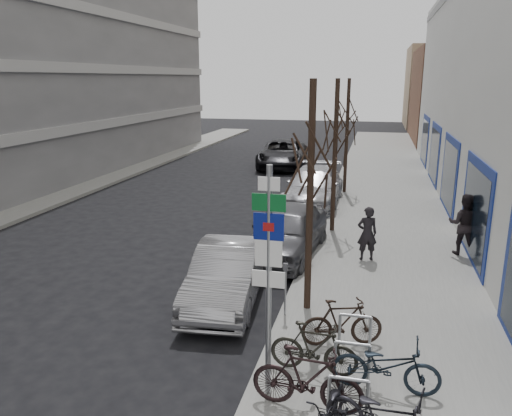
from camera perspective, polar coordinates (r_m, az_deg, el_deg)
The scene contains 25 objects.
ground at distance 10.13m, azimuth -12.77°, elevation -18.68°, with size 120.00×120.00×0.00m, color black.
sidewalk_east at distance 18.33m, azimuth 14.58°, elevation -3.08°, with size 5.00×70.00×0.15m, color slate.
sidewalk_west at distance 23.69m, azimuth -26.19°, elevation -0.15°, with size 3.00×70.00×0.15m, color slate.
brick_building_far at distance 48.37m, azimuth 24.88°, elevation 11.54°, with size 12.00×14.00×8.00m, color brown.
tan_building_far at distance 63.23m, azimuth 22.85°, elevation 12.62°, with size 13.00×12.00×9.00m, color #937A5B.
highway_sign_pole at distance 8.25m, azimuth 1.46°, elevation -7.06°, with size 0.55×0.10×4.20m.
bike_rack at distance 9.45m, azimuth 10.90°, elevation -16.53°, with size 0.66×2.26×0.83m.
tree_near at distance 11.18m, azimuth 6.37°, elevation 7.35°, with size 1.80×1.80×5.50m.
tree_mid at distance 17.62m, azimuth 9.16°, elevation 9.89°, with size 1.80×1.80×5.50m.
tree_far at distance 24.09m, azimuth 10.47°, elevation 11.07°, with size 1.80×1.80×5.50m.
meter_front at distance 11.61m, azimuth 3.37°, elevation -8.67°, with size 0.10×0.08×1.27m.
meter_mid at distance 16.75m, azimuth 6.76°, elevation -1.36°, with size 0.10×0.08×1.27m.
meter_back at distance 22.07m, azimuth 8.52°, elevation 2.47°, with size 0.10×0.08×1.27m.
bike_near_left at distance 8.21m, azimuth 8.70°, elevation -21.78°, with size 0.50×1.64×1.00m, color black.
bike_near_right at distance 8.70m, azimuth 5.88°, elevation -18.81°, with size 0.56×1.89×1.15m, color black.
bike_mid_curb at distance 9.37m, azimuth 14.68°, elevation -16.60°, with size 0.57×1.87×1.14m, color black.
bike_mid_inner at distance 9.66m, azimuth 6.64°, elevation -15.57°, with size 0.50×1.67×1.02m, color black.
bike_far_curb at distance 8.22m, azimuth 14.45°, elevation -21.62°, with size 0.55×1.82×1.11m, color black.
bike_far_inner at distance 10.61m, azimuth 9.81°, elevation -12.71°, with size 0.51×1.71×1.04m, color black.
parked_car_front at distance 12.68m, azimuth -3.33°, elevation -7.51°, with size 1.55×4.45×1.46m, color #97969B.
parked_car_mid at distance 15.81m, azimuth 3.55°, elevation -2.62°, with size 1.94×4.82×1.64m, color #505055.
parked_car_back at distance 22.28m, azimuth 6.62°, elevation 2.40°, with size 2.30×5.65×1.64m, color #B5B5BA.
lane_car at distance 31.86m, azimuth 3.06°, elevation 6.22°, with size 2.83×6.13×1.70m, color black.
pedestrian_near at distance 15.36m, azimuth 12.59°, elevation -2.86°, with size 0.61×0.40×1.66m, color black.
pedestrian_far at distance 16.74m, azimuth 22.67°, elevation -1.68°, with size 0.72×0.49×1.96m, color black.
Camera 1 is at (4.00, -7.50, 5.51)m, focal length 35.00 mm.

